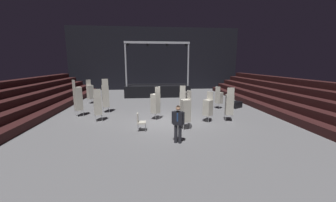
% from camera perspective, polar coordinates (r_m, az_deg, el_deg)
% --- Properties ---
extents(ground_plane, '(22.00, 30.00, 0.10)m').
position_cam_1_polar(ground_plane, '(12.11, -1.03, -5.92)').
color(ground_plane, slate).
extents(arena_end_wall, '(22.00, 0.30, 8.00)m').
position_cam_1_polar(arena_end_wall, '(26.59, -3.74, 12.00)').
color(arena_end_wall, black).
rests_on(arena_end_wall, ground_plane).
extents(bleacher_bank_left, '(3.75, 24.00, 2.25)m').
position_cam_1_polar(bleacher_bank_left, '(15.18, -38.25, -0.29)').
color(bleacher_bank_left, black).
rests_on(bleacher_bank_left, ground_plane).
extents(bleacher_bank_right, '(3.75, 24.00, 2.25)m').
position_cam_1_polar(bleacher_bank_right, '(16.26, 32.63, 0.92)').
color(bleacher_bank_right, black).
rests_on(bleacher_bank_right, ground_plane).
extents(stage_riser, '(6.68, 2.81, 5.51)m').
position_cam_1_polar(stage_riser, '(21.22, -3.11, 3.31)').
color(stage_riser, black).
rests_on(stage_riser, ground_plane).
extents(man_with_tie, '(0.56, 0.36, 1.69)m').
position_cam_1_polar(man_with_tie, '(8.57, 2.89, -6.06)').
color(man_with_tie, black).
rests_on(man_with_tie, ground_plane).
extents(chair_stack_front_left, '(0.52, 0.52, 2.05)m').
position_cam_1_polar(chair_stack_front_left, '(12.39, 17.25, -0.90)').
color(chair_stack_front_left, '#B2B5BA').
rests_on(chair_stack_front_left, ground_plane).
extents(chair_stack_front_right, '(0.62, 0.62, 2.05)m').
position_cam_1_polar(chair_stack_front_right, '(18.41, -21.51, 2.53)').
color(chair_stack_front_right, '#B2B5BA').
rests_on(chair_stack_front_right, ground_plane).
extents(chair_stack_mid_left, '(0.55, 0.55, 2.39)m').
position_cam_1_polar(chair_stack_mid_left, '(14.59, -17.57, 1.46)').
color(chair_stack_mid_left, '#B2B5BA').
rests_on(chair_stack_mid_left, ground_plane).
extents(chair_stack_mid_right, '(0.53, 0.53, 2.05)m').
position_cam_1_polar(chair_stack_mid_right, '(10.41, 5.13, -2.62)').
color(chair_stack_mid_right, '#B2B5BA').
rests_on(chair_stack_mid_right, ground_plane).
extents(chair_stack_mid_centre, '(0.62, 0.62, 1.79)m').
position_cam_1_polar(chair_stack_mid_centre, '(11.90, 11.42, -1.71)').
color(chair_stack_mid_centre, '#B2B5BA').
rests_on(chair_stack_mid_centre, ground_plane).
extents(chair_stack_rear_left, '(0.61, 0.61, 1.71)m').
position_cam_1_polar(chair_stack_rear_left, '(15.67, 14.46, 1.00)').
color(chair_stack_rear_left, '#B2B5BA').
rests_on(chair_stack_rear_left, ground_plane).
extents(chair_stack_rear_right, '(0.59, 0.59, 1.88)m').
position_cam_1_polar(chair_stack_rear_right, '(14.37, 4.43, 0.78)').
color(chair_stack_rear_right, '#B2B5BA').
rests_on(chair_stack_rear_right, ground_plane).
extents(chair_stack_rear_centre, '(0.62, 0.62, 2.39)m').
position_cam_1_polar(chair_stack_rear_centre, '(14.16, -24.51, 0.72)').
color(chair_stack_rear_centre, '#B2B5BA').
rests_on(chair_stack_rear_centre, ground_plane).
extents(chair_stack_aisle_left, '(0.55, 0.55, 1.96)m').
position_cam_1_polar(chair_stack_aisle_left, '(12.55, -19.59, -1.09)').
color(chair_stack_aisle_left, '#B2B5BA').
rests_on(chair_stack_aisle_left, ground_plane).
extents(chair_stack_aisle_right, '(0.62, 0.62, 2.05)m').
position_cam_1_polar(chair_stack_aisle_right, '(12.20, -3.62, -0.60)').
color(chair_stack_aisle_right, '#B2B5BA').
rests_on(chair_stack_aisle_right, ground_plane).
extents(equipment_road_case, '(1.08, 0.98, 0.48)m').
position_cam_1_polar(equipment_road_case, '(16.44, 18.94, -1.00)').
color(equipment_road_case, black).
rests_on(equipment_road_case, ground_plane).
extents(loose_chair_near_man, '(0.46, 0.46, 0.95)m').
position_cam_1_polar(loose_chair_near_man, '(10.29, -8.03, -5.68)').
color(loose_chair_near_man, '#B2B5BA').
rests_on(loose_chair_near_man, ground_plane).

